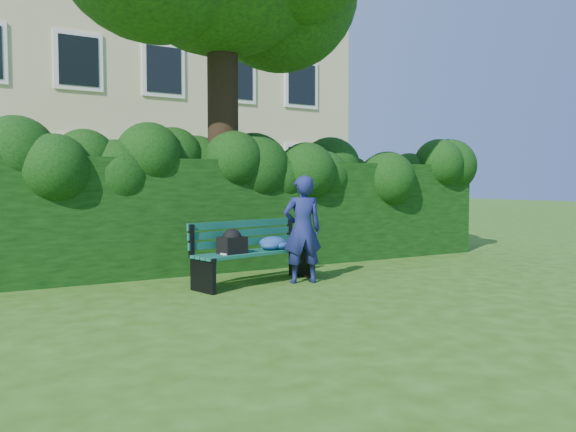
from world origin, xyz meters
TOP-DOWN VIEW (x-y plane):
  - ground at (0.00, 0.00)m, footprint 80.00×80.00m
  - apartment_building at (-0.00, 13.99)m, footprint 16.00×8.08m
  - hedge at (0.00, 2.20)m, footprint 10.00×1.00m
  - park_bench at (-0.52, 0.65)m, footprint 1.98×0.98m
  - man_reading at (0.10, 0.35)m, footprint 0.64×0.51m

SIDE VIEW (x-z plane):
  - ground at x=0.00m, z-range 0.00..0.00m
  - park_bench at x=-0.52m, z-range 0.05..0.94m
  - man_reading at x=0.10m, z-range 0.00..1.53m
  - hedge at x=0.00m, z-range 0.00..1.80m
  - apartment_building at x=0.00m, z-range 0.00..12.00m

